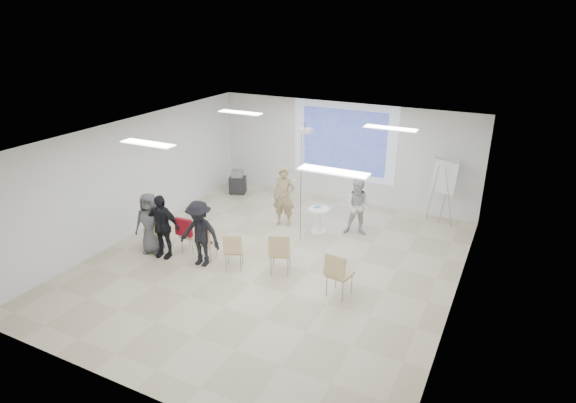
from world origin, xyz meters
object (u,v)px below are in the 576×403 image
at_px(pedestal_table, 319,219).
at_px(chair_far_left, 155,230).
at_px(player_left, 284,193).
at_px(chair_left_inner, 205,242).
at_px(player_right, 359,204).
at_px(chair_left_mid, 188,234).
at_px(laptop, 207,242).
at_px(flipchart_easel, 445,177).
at_px(audience_left, 161,222).
at_px(av_cart, 238,183).
at_px(audience_mid, 199,229).
at_px(audience_outer, 150,220).
at_px(chair_right_far, 338,272).
at_px(chair_right_inner, 280,251).
at_px(chair_center, 233,249).

distance_m(pedestal_table, chair_far_left, 4.15).
height_order(player_left, chair_left_inner, player_left).
relative_size(pedestal_table, player_right, 0.41).
relative_size(player_left, player_right, 1.10).
bearing_deg(chair_left_mid, laptop, -11.17).
xyz_separation_m(chair_far_left, flipchart_easel, (5.90, 4.71, 0.83)).
relative_size(audience_left, av_cart, 2.34).
xyz_separation_m(audience_mid, audience_outer, (-1.44, -0.01, -0.05)).
bearing_deg(player_right, pedestal_table, -172.86).
relative_size(player_right, chair_right_far, 1.71).
bearing_deg(laptop, chair_right_far, 168.55).
relative_size(player_left, chair_right_inner, 1.91).
bearing_deg(laptop, flipchart_easel, -143.50).
bearing_deg(chair_left_inner, audience_mid, -94.40).
relative_size(chair_right_inner, audience_mid, 0.55).
relative_size(chair_far_left, chair_center, 1.02).
distance_m(chair_left_mid, audience_mid, 0.83).
distance_m(laptop, audience_left, 1.16).
relative_size(chair_far_left, flipchart_easel, 0.48).
bearing_deg(chair_left_inner, audience_outer, 178.94).
height_order(chair_center, audience_outer, audience_outer).
height_order(chair_right_inner, flipchart_easel, flipchart_easel).
xyz_separation_m(laptop, audience_outer, (-1.41, -0.29, 0.39)).
bearing_deg(audience_left, chair_left_mid, 38.45).
relative_size(pedestal_table, audience_mid, 0.39).
relative_size(chair_right_far, audience_mid, 0.56).
xyz_separation_m(pedestal_table, audience_left, (-2.76, -2.85, 0.50)).
bearing_deg(chair_center, chair_left_mid, 146.58).
bearing_deg(audience_outer, audience_mid, -18.31).
bearing_deg(chair_right_far, chair_left_mid, -174.41).
distance_m(player_left, chair_center, 2.71).
height_order(player_right, chair_right_inner, player_right).
distance_m(pedestal_table, audience_mid, 3.32).
height_order(pedestal_table, laptop, pedestal_table).
distance_m(audience_left, flipchart_easel, 7.37).
distance_m(player_right, laptop, 3.97).
relative_size(chair_right_inner, audience_left, 0.55).
xyz_separation_m(chair_far_left, chair_center, (2.22, 0.04, -0.01)).
height_order(chair_right_far, laptop, chair_right_far).
height_order(player_left, audience_mid, player_left).
distance_m(chair_left_inner, flipchart_easel, 6.50).
bearing_deg(pedestal_table, flipchart_easel, 36.31).
relative_size(chair_far_left, audience_mid, 0.50).
bearing_deg(chair_right_far, pedestal_table, 129.34).
bearing_deg(chair_right_inner, pedestal_table, 72.91).
distance_m(chair_far_left, chair_right_far, 4.71).
height_order(player_left, laptop, player_left).
relative_size(chair_left_inner, chair_right_far, 0.85).
relative_size(player_left, laptop, 6.04).
xyz_separation_m(chair_right_far, flipchart_easel, (1.19, 4.69, 0.77)).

